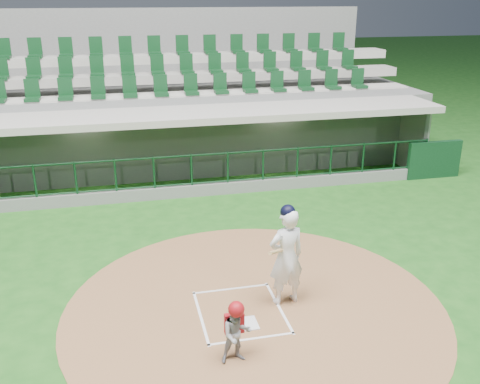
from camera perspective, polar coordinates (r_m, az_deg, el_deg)
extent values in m
plane|color=#194E16|center=(10.48, -0.32, -11.88)|extent=(120.00, 120.00, 0.00)
cylinder|color=brown|center=(10.37, 1.58, -12.22)|extent=(7.20, 7.20, 0.01)
cube|color=silver|center=(9.90, 0.60, -13.88)|extent=(0.43, 0.43, 0.02)
cube|color=white|center=(10.11, -4.20, -13.17)|extent=(0.05, 1.80, 0.01)
cube|color=white|center=(10.39, 4.18, -12.13)|extent=(0.05, 1.80, 0.01)
cube|color=silver|center=(10.93, -0.97, -10.30)|extent=(1.55, 0.05, 0.01)
cube|color=white|center=(9.54, 1.26, -15.39)|extent=(1.55, 0.05, 0.01)
cube|color=gray|center=(17.38, -5.78, -0.38)|extent=(15.00, 3.00, 0.10)
cube|color=gray|center=(18.46, -6.60, 5.42)|extent=(15.00, 0.20, 2.70)
cube|color=#B8B1A3|center=(18.29, -6.59, 6.08)|extent=(13.50, 0.04, 0.90)
cube|color=slate|center=(19.29, 16.81, 5.32)|extent=(0.20, 3.00, 2.70)
cube|color=#9D988E|center=(16.34, -6.02, 8.69)|extent=(15.40, 3.50, 0.20)
cube|color=slate|center=(15.69, -5.12, 0.05)|extent=(15.00, 0.15, 0.40)
cube|color=black|center=(15.22, -5.31, 5.61)|extent=(15.00, 0.01, 0.95)
cube|color=brown|center=(18.27, -6.25, 1.57)|extent=(12.75, 0.40, 0.45)
cube|color=white|center=(16.53, -16.57, 7.64)|extent=(1.30, 0.35, 0.04)
cube|color=white|center=(17.22, 3.95, 8.92)|extent=(1.30, 0.35, 0.04)
cube|color=black|center=(18.20, 19.98, 3.26)|extent=(1.80, 0.18, 1.20)
imported|color=#A51811|center=(17.89, -19.00, 2.07)|extent=(1.13, 0.80, 1.59)
imported|color=#AD1512|center=(17.63, -15.63, 2.61)|extent=(1.10, 0.50, 1.85)
imported|color=#AA1D12|center=(18.15, -3.25, 3.95)|extent=(1.01, 0.74, 1.90)
imported|color=#AB1E12|center=(19.37, 10.92, 4.46)|extent=(1.71, 0.85, 1.77)
cube|color=slate|center=(19.98, -7.20, 7.44)|extent=(17.00, 6.50, 2.50)
cube|color=#AFAB9E|center=(18.29, -6.84, 9.92)|extent=(16.60, 0.95, 0.30)
cube|color=gray|center=(19.13, -7.25, 12.04)|extent=(16.60, 0.95, 0.30)
cube|color=#A09C90|center=(20.00, -7.62, 13.98)|extent=(16.60, 0.95, 0.30)
cube|color=slate|center=(23.02, -8.29, 12.59)|extent=(17.00, 0.25, 5.05)
imported|color=white|center=(10.09, 4.96, -6.90)|extent=(0.78, 0.58, 1.94)
sphere|color=black|center=(9.71, 5.13, -2.14)|extent=(0.28, 0.28, 0.28)
cylinder|color=tan|center=(9.69, 4.05, -6.30)|extent=(0.58, 0.79, 0.39)
imported|color=gray|center=(8.79, -0.39, -14.90)|extent=(0.51, 0.41, 1.01)
sphere|color=maroon|center=(8.53, -0.40, -12.40)|extent=(0.26, 0.26, 0.26)
cube|color=maroon|center=(8.85, -0.61, -13.82)|extent=(0.32, 0.10, 0.35)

